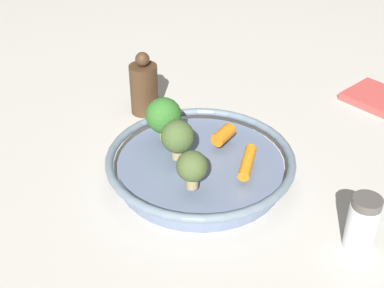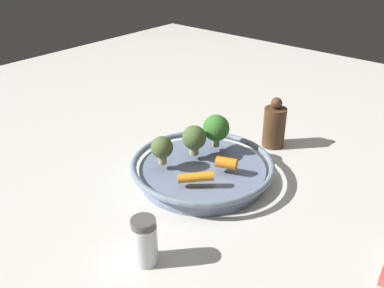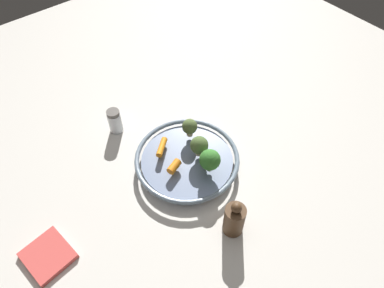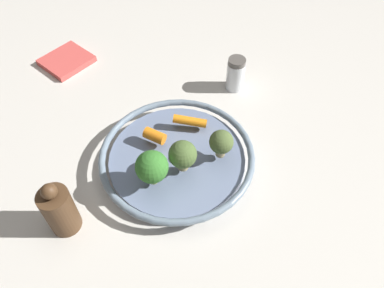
{
  "view_description": "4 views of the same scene",
  "coord_description": "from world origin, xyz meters",
  "px_view_note": "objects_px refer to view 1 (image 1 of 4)",
  "views": [
    {
      "loc": [
        0.54,
        -0.39,
        0.51
      ],
      "look_at": [
        0.02,
        -0.03,
        0.08
      ],
      "focal_mm": 50.39,
      "sensor_mm": 36.0,
      "label": 1
    },
    {
      "loc": [
        0.58,
        0.47,
        0.47
      ],
      "look_at": [
        0.01,
        -0.02,
        0.08
      ],
      "focal_mm": 40.59,
      "sensor_mm": 36.0,
      "label": 2
    },
    {
      "loc": [
        -0.46,
        0.35,
        0.81
      ],
      "look_at": [
        0.01,
        -0.03,
        0.07
      ],
      "focal_mm": 32.96,
      "sensor_mm": 36.0,
      "label": 3
    },
    {
      "loc": [
        -0.26,
        -0.33,
        0.58
      ],
      "look_at": [
        0.02,
        -0.02,
        0.08
      ],
      "focal_mm": 34.79,
      "sensor_mm": 36.0,
      "label": 4
    }
  ],
  "objects_px": {
    "baby_carrot_center": "(224,135)",
    "broccoli_floret_mid": "(178,137)",
    "dish_towel": "(378,99)",
    "salt_shaker": "(362,223)",
    "broccoli_floret_large": "(192,167)",
    "broccoli_floret_small": "(164,116)",
    "pepper_mill": "(144,87)",
    "serving_bowl": "(200,165)",
    "baby_carrot_left": "(247,162)"
  },
  "relations": [
    {
      "from": "salt_shaker",
      "to": "dish_towel",
      "type": "xyz_separation_m",
      "value": [
        -0.24,
        0.33,
        -0.03
      ]
    },
    {
      "from": "broccoli_floret_large",
      "to": "broccoli_floret_mid",
      "type": "relative_size",
      "value": 0.92
    },
    {
      "from": "broccoli_floret_mid",
      "to": "baby_carrot_left",
      "type": "bearing_deg",
      "value": 41.72
    },
    {
      "from": "serving_bowl",
      "to": "broccoli_floret_small",
      "type": "distance_m",
      "value": 0.09
    },
    {
      "from": "broccoli_floret_large",
      "to": "broccoli_floret_small",
      "type": "relative_size",
      "value": 0.82
    },
    {
      "from": "serving_bowl",
      "to": "broccoli_floret_mid",
      "type": "xyz_separation_m",
      "value": [
        -0.01,
        -0.03,
        0.06
      ]
    },
    {
      "from": "baby_carrot_center",
      "to": "broccoli_floret_mid",
      "type": "distance_m",
      "value": 0.09
    },
    {
      "from": "baby_carrot_center",
      "to": "pepper_mill",
      "type": "distance_m",
      "value": 0.21
    },
    {
      "from": "serving_bowl",
      "to": "broccoli_floret_small",
      "type": "relative_size",
      "value": 4.13
    },
    {
      "from": "serving_bowl",
      "to": "pepper_mill",
      "type": "relative_size",
      "value": 2.44
    },
    {
      "from": "pepper_mill",
      "to": "dish_towel",
      "type": "relative_size",
      "value": 1.12
    },
    {
      "from": "broccoli_floret_mid",
      "to": "pepper_mill",
      "type": "relative_size",
      "value": 0.53
    },
    {
      "from": "broccoli_floret_mid",
      "to": "dish_towel",
      "type": "distance_m",
      "value": 0.46
    },
    {
      "from": "broccoli_floret_large",
      "to": "broccoli_floret_small",
      "type": "height_order",
      "value": "broccoli_floret_small"
    },
    {
      "from": "serving_bowl",
      "to": "broccoli_floret_mid",
      "type": "relative_size",
      "value": 4.64
    },
    {
      "from": "broccoli_floret_mid",
      "to": "pepper_mill",
      "type": "distance_m",
      "value": 0.22
    },
    {
      "from": "broccoli_floret_mid",
      "to": "broccoli_floret_small",
      "type": "bearing_deg",
      "value": 168.23
    },
    {
      "from": "baby_carrot_left",
      "to": "salt_shaker",
      "type": "relative_size",
      "value": 0.82
    },
    {
      "from": "broccoli_floret_large",
      "to": "dish_towel",
      "type": "relative_size",
      "value": 0.54
    },
    {
      "from": "baby_carrot_center",
      "to": "salt_shaker",
      "type": "height_order",
      "value": "salt_shaker"
    },
    {
      "from": "serving_bowl",
      "to": "pepper_mill",
      "type": "xyz_separation_m",
      "value": [
        -0.22,
        0.03,
        0.03
      ]
    },
    {
      "from": "baby_carrot_center",
      "to": "pepper_mill",
      "type": "relative_size",
      "value": 0.34
    },
    {
      "from": "serving_bowl",
      "to": "salt_shaker",
      "type": "relative_size",
      "value": 3.63
    },
    {
      "from": "salt_shaker",
      "to": "dish_towel",
      "type": "relative_size",
      "value": 0.75
    },
    {
      "from": "broccoli_floret_large",
      "to": "pepper_mill",
      "type": "xyz_separation_m",
      "value": [
        -0.28,
        0.09,
        -0.03
      ]
    },
    {
      "from": "pepper_mill",
      "to": "baby_carrot_center",
      "type": "bearing_deg",
      "value": 5.21
    },
    {
      "from": "baby_carrot_center",
      "to": "dish_towel",
      "type": "relative_size",
      "value": 0.38
    },
    {
      "from": "serving_bowl",
      "to": "baby_carrot_center",
      "type": "xyz_separation_m",
      "value": [
        -0.01,
        0.05,
        0.03
      ]
    },
    {
      "from": "broccoli_floret_large",
      "to": "broccoli_floret_mid",
      "type": "xyz_separation_m",
      "value": [
        -0.07,
        0.02,
        0.0
      ]
    },
    {
      "from": "baby_carrot_center",
      "to": "broccoli_floret_large",
      "type": "distance_m",
      "value": 0.13
    },
    {
      "from": "broccoli_floret_mid",
      "to": "dish_towel",
      "type": "height_order",
      "value": "broccoli_floret_mid"
    },
    {
      "from": "broccoli_floret_small",
      "to": "pepper_mill",
      "type": "distance_m",
      "value": 0.16
    },
    {
      "from": "baby_carrot_left",
      "to": "salt_shaker",
      "type": "height_order",
      "value": "salt_shaker"
    },
    {
      "from": "broccoli_floret_small",
      "to": "salt_shaker",
      "type": "distance_m",
      "value": 0.33
    },
    {
      "from": "dish_towel",
      "to": "baby_carrot_center",
      "type": "bearing_deg",
      "value": -92.22
    },
    {
      "from": "baby_carrot_center",
      "to": "baby_carrot_left",
      "type": "relative_size",
      "value": 0.62
    },
    {
      "from": "baby_carrot_left",
      "to": "dish_towel",
      "type": "bearing_deg",
      "value": 99.15
    },
    {
      "from": "broccoli_floret_small",
      "to": "pepper_mill",
      "type": "bearing_deg",
      "value": 160.75
    },
    {
      "from": "baby_carrot_center",
      "to": "broccoli_floret_small",
      "type": "bearing_deg",
      "value": -129.6
    },
    {
      "from": "baby_carrot_center",
      "to": "salt_shaker",
      "type": "distance_m",
      "value": 0.25
    },
    {
      "from": "serving_bowl",
      "to": "broccoli_floret_large",
      "type": "relative_size",
      "value": 5.03
    },
    {
      "from": "salt_shaker",
      "to": "dish_towel",
      "type": "height_order",
      "value": "salt_shaker"
    },
    {
      "from": "baby_carrot_left",
      "to": "broccoli_floret_small",
      "type": "bearing_deg",
      "value": -156.86
    },
    {
      "from": "broccoli_floret_small",
      "to": "dish_towel",
      "type": "height_order",
      "value": "broccoli_floret_small"
    },
    {
      "from": "broccoli_floret_small",
      "to": "broccoli_floret_mid",
      "type": "bearing_deg",
      "value": -11.77
    },
    {
      "from": "broccoli_floret_mid",
      "to": "serving_bowl",
      "type": "bearing_deg",
      "value": 68.67
    },
    {
      "from": "serving_bowl",
      "to": "baby_carrot_left",
      "type": "bearing_deg",
      "value": 29.63
    },
    {
      "from": "serving_bowl",
      "to": "broccoli_floret_large",
      "type": "height_order",
      "value": "broccoli_floret_large"
    },
    {
      "from": "baby_carrot_left",
      "to": "dish_towel",
      "type": "relative_size",
      "value": 0.62
    },
    {
      "from": "baby_carrot_center",
      "to": "baby_carrot_left",
      "type": "xyz_separation_m",
      "value": [
        0.08,
        -0.01,
        -0.0
      ]
    }
  ]
}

